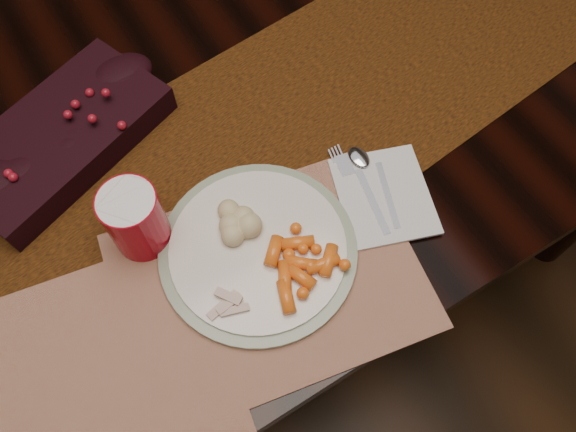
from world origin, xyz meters
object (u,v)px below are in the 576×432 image
turkey_shreds (219,306)px  red_cup (136,220)px  placemat_main (269,280)px  baby_carrots (298,266)px  mashed_potatoes (238,215)px  dinner_plate (258,250)px  dining_table (213,210)px  napkin (384,196)px  centerpiece (60,135)px

turkey_shreds → red_cup: (-0.04, 0.16, 0.03)m
placemat_main → baby_carrots: (0.04, -0.01, 0.03)m
mashed_potatoes → baby_carrots: bearing=-72.5°
placemat_main → mashed_potatoes: (0.01, 0.09, 0.04)m
dinner_plate → placemat_main: bearing=-101.5°
placemat_main → dinner_plate: bearing=88.8°
turkey_shreds → red_cup: bearing=104.9°
dinner_plate → baby_carrots: bearing=-60.4°
turkey_shreds → red_cup: 0.17m
placemat_main → red_cup: (-0.12, 0.15, 0.06)m
dining_table → baby_carrots: bearing=-89.4°
dinner_plate → red_cup: (-0.13, 0.11, 0.05)m
placemat_main → napkin: (0.22, 0.02, 0.00)m
placemat_main → napkin: napkin is taller
dining_table → napkin: napkin is taller
centerpiece → baby_carrots: size_ratio=3.22×
dinner_plate → mashed_potatoes: size_ratio=3.82×
dining_table → red_cup: red_cup is taller
centerpiece → dinner_plate: 0.36m
dinner_plate → turkey_shreds: size_ratio=3.93×
placemat_main → napkin: bearing=16.6°
baby_carrots → red_cup: 0.23m
centerpiece → turkey_shreds: centerpiece is taller
baby_carrots → red_cup: bearing=134.5°
dinner_plate → turkey_shreds: (-0.09, -0.05, 0.02)m
turkey_shreds → mashed_potatoes: bearing=49.3°
centerpiece → red_cup: (0.04, -0.21, 0.02)m
dining_table → napkin: (0.18, -0.31, 0.38)m
turkey_shreds → napkin: turkey_shreds is taller
red_cup → dining_table: bearing=49.2°
placemat_main → mashed_potatoes: size_ratio=5.66×
mashed_potatoes → turkey_shreds: 0.13m
mashed_potatoes → turkey_shreds: mashed_potatoes is taller
dinner_plate → turkey_shreds: bearing=-150.5°
placemat_main → turkey_shreds: turkey_shreds is taller
centerpiece → red_cup: size_ratio=2.96×
dining_table → centerpiece: centerpiece is taller
baby_carrots → red_cup: size_ratio=0.92×
baby_carrots → placemat_main: bearing=164.0°
dinner_plate → baby_carrots: size_ratio=2.77×
mashed_potatoes → red_cup: 0.14m
dining_table → dinner_plate: size_ratio=6.30×
placemat_main → turkey_shreds: 0.08m
turkey_shreds → napkin: size_ratio=0.46×
centerpiece → napkin: size_ratio=2.09×
centerpiece → dinner_plate: (0.17, -0.32, -0.02)m
placemat_main → mashed_potatoes: 0.10m
dinner_plate → napkin: size_ratio=1.80×
centerpiece → placemat_main: centerpiece is taller
baby_carrots → mashed_potatoes: 0.11m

